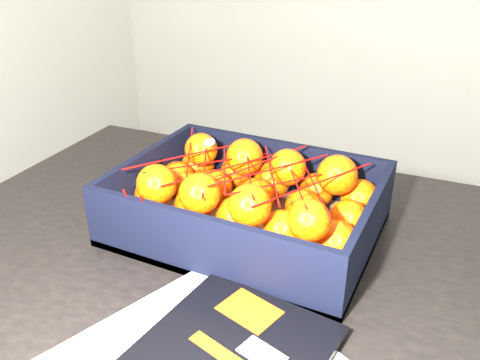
% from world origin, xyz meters
% --- Properties ---
extents(table, '(1.24, 0.86, 0.75)m').
position_xyz_m(table, '(0.01, -0.20, 0.65)').
color(table, black).
rests_on(table, ground).
extents(produce_crate, '(0.42, 0.32, 0.11)m').
position_xyz_m(produce_crate, '(-0.06, -0.14, 0.78)').
color(produce_crate, olive).
rests_on(produce_crate, table).
extents(clementine_heap, '(0.40, 0.30, 0.12)m').
position_xyz_m(clementine_heap, '(-0.06, -0.14, 0.81)').
color(clementine_heap, '#FF5205').
rests_on(clementine_heap, produce_crate).
extents(mesh_net, '(0.35, 0.28, 0.10)m').
position_xyz_m(mesh_net, '(-0.06, -0.15, 0.86)').
color(mesh_net, '#B60906').
rests_on(mesh_net, clementine_heap).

